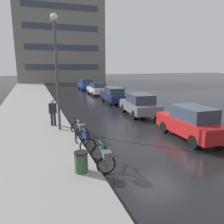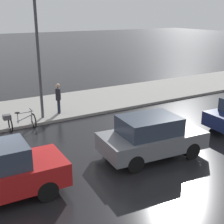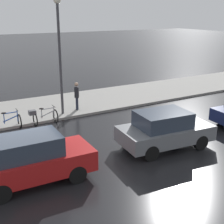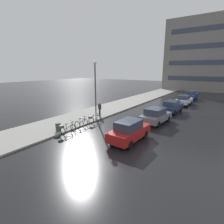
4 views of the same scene
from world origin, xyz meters
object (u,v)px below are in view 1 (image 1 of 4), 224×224
(bicycle_second, at_px, (85,141))
(car_grey, at_px, (140,104))
(trash_bin, at_px, (81,164))
(car_white, at_px, (98,89))
(car_navy, at_px, (114,95))
(pedestrian, at_px, (53,112))
(streetlamp, at_px, (56,61))
(car_red, at_px, (191,123))
(bicycle_nearest, at_px, (103,157))
(car_blue, at_px, (86,84))
(bicycle_third, at_px, (80,129))

(bicycle_second, distance_m, car_grey, 7.53)
(bicycle_second, xyz_separation_m, trash_bin, (-0.65, -2.22, 0.03))
(car_grey, height_order, car_white, car_grey)
(car_navy, relative_size, pedestrian, 2.47)
(bicycle_second, distance_m, car_navy, 12.16)
(car_white, relative_size, streetlamp, 0.65)
(pedestrian, distance_m, trash_bin, 6.32)
(car_red, relative_size, car_navy, 0.94)
(car_grey, bearing_deg, car_white, 89.30)
(bicycle_nearest, xyz_separation_m, car_blue, (5.20, 25.01, 0.31))
(car_red, distance_m, car_grey, 5.64)
(trash_bin, bearing_deg, bicycle_nearest, 13.08)
(bicycle_third, xyz_separation_m, pedestrian, (-1.11, 2.40, 0.50))
(bicycle_nearest, bearing_deg, trash_bin, -166.92)
(car_red, relative_size, car_blue, 0.93)
(bicycle_third, relative_size, car_red, 0.35)
(bicycle_second, bearing_deg, car_white, 71.93)
(bicycle_second, height_order, car_blue, car_blue)
(pedestrian, bearing_deg, car_blue, 71.31)
(car_white, xyz_separation_m, pedestrian, (-6.50, -12.82, 0.22))
(car_grey, xyz_separation_m, trash_bin, (-6.02, -7.49, -0.38))
(pedestrian, height_order, trash_bin, pedestrian)
(car_navy, height_order, car_blue, car_blue)
(car_white, distance_m, trash_bin, 20.08)
(bicycle_second, relative_size, streetlamp, 0.18)
(bicycle_nearest, relative_size, car_blue, 0.33)
(car_blue, bearing_deg, car_grey, -90.13)
(bicycle_nearest, bearing_deg, car_blue, 78.25)
(bicycle_nearest, distance_m, car_navy, 13.92)
(bicycle_nearest, relative_size, car_navy, 0.34)
(streetlamp, bearing_deg, car_grey, 19.69)
(car_grey, distance_m, streetlamp, 7.19)
(bicycle_nearest, xyz_separation_m, streetlamp, (-0.95, 5.10, 3.42))
(bicycle_nearest, relative_size, car_white, 0.35)
(bicycle_second, relative_size, bicycle_third, 0.80)
(car_navy, height_order, pedestrian, pedestrian)
(car_blue, bearing_deg, car_red, -89.99)
(bicycle_third, xyz_separation_m, car_blue, (5.29, 21.32, 0.32))
(car_red, height_order, car_blue, car_red)
(car_red, bearing_deg, trash_bin, -163.06)
(car_grey, xyz_separation_m, streetlamp, (-6.11, -2.19, 3.10))
(car_navy, distance_m, pedestrian, 9.35)
(car_white, bearing_deg, pedestrian, -116.90)
(car_white, height_order, car_blue, car_blue)
(car_grey, distance_m, car_blue, 17.72)
(bicycle_nearest, xyz_separation_m, pedestrian, (-1.20, 6.09, 0.49))
(streetlamp, bearing_deg, pedestrian, 104.41)
(streetlamp, bearing_deg, bicycle_second, -76.52)
(streetlamp, bearing_deg, car_navy, 51.84)
(bicycle_third, bearing_deg, car_blue, 76.07)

